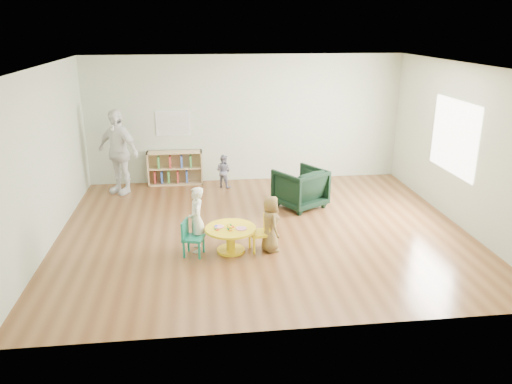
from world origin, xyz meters
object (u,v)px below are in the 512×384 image
Objects in this scene: activity_table at (231,235)px; bookshelf at (175,168)px; kid_chair_left at (191,237)px; kid_chair_right at (262,232)px; adult_caretaker at (118,152)px; child_right at (270,224)px; armchair at (300,188)px; child_left at (197,219)px; toddler at (223,171)px.

activity_table is 3.78m from bookshelf.
kid_chair_left is 1.12m from kid_chair_right.
adult_caretaker is (-2.12, 3.18, 0.61)m from activity_table.
child_right reaches higher than activity_table.
kid_chair_right is 0.67× the size of armchair.
child_left is at bearing 9.82° from armchair.
adult_caretaker reaches higher than kid_chair_left.
kid_chair_right is at bearing -14.64° from adult_caretaker.
adult_caretaker is (-1.50, 3.24, 0.58)m from kid_chair_left.
armchair is (1.00, 1.85, 0.08)m from kid_chair_right.
armchair is 2.08m from child_right.
bookshelf is 1.32× the size of child_right.
adult_caretaker is (-1.13, -0.46, 0.52)m from bookshelf.
child_right reaches higher than armchair.
kid_chair_right is at bearing 0.21° from activity_table.
activity_table is 0.45× the size of adult_caretaker.
adult_caretaker reaches higher than kid_chair_right.
child_right reaches higher than bookshelf.
kid_chair_right is 0.78× the size of toddler.
kid_chair_right is 3.30m from toddler.
bookshelf is at bearing -174.71° from child_left.
child_right is 0.51× the size of adult_caretaker.
activity_table is 1.41× the size of kid_chair_right.
kid_chair_left is at bearing 80.15° from child_right.
adult_caretaker reaches higher than child_left.
armchair is at bearing 51.23° from activity_table.
toddler reaches higher than kid_chair_left.
child_right is (1.15, -0.14, -0.07)m from child_left.
armchair is at bearing -38.83° from kid_chair_right.
armchair is at bearing -35.74° from bookshelf.
adult_caretaker is at bearing 29.61° from child_right.
kid_chair_right is at bearing -67.76° from bookshelf.
kid_chair_right is (1.12, 0.06, -0.00)m from kid_chair_left.
toddler is at bearing -76.45° from armchair.
adult_caretaker reaches higher than child_right.
activity_table is at bearing -74.73° from bookshelf.
toddler reaches higher than kid_chair_right.
bookshelf is at bearing 105.27° from activity_table.
kid_chair_right is at bearing 30.42° from armchair.
child_left is (0.47, -3.55, 0.16)m from bookshelf.
child_right reaches higher than kid_chair_left.
kid_chair_left is at bearing 82.67° from kid_chair_right.
kid_chair_left is 3.62m from adult_caretaker.
kid_chair_left is at bearing 10.90° from armchair.
bookshelf is at bearing -157.94° from kid_chair_left.
toddler is (1.07, -0.37, -0.00)m from bookshelf.
adult_caretaker is (-2.75, 3.22, 0.44)m from child_right.
armchair is 1.16× the size of toddler.
kid_chair_left is 1.01× the size of kid_chair_right.
child_left is (-1.02, 0.09, 0.22)m from kid_chair_right.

